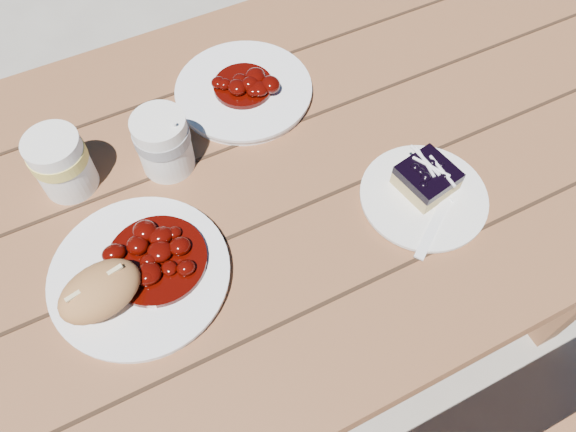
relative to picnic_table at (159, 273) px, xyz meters
name	(u,v)px	position (x,y,z in m)	size (l,w,h in m)	color
ground	(202,369)	(0.00, 0.00, -0.59)	(60.00, 60.00, 0.00)	gray
picnic_table	(159,273)	(0.00, 0.00, 0.00)	(2.00, 1.55, 0.75)	brown
main_plate	(140,275)	(-0.02, -0.08, 0.17)	(0.26, 0.26, 0.02)	white
goulash_stew	(155,255)	(0.01, -0.08, 0.20)	(0.15, 0.15, 0.04)	#420602
bread_roll	(100,291)	(-0.08, -0.10, 0.21)	(0.12, 0.08, 0.06)	#AC7442
dessert_plate	(423,197)	(0.42, -0.15, 0.17)	(0.20, 0.20, 0.01)	white
blueberry_cake	(427,178)	(0.43, -0.14, 0.19)	(0.09, 0.09, 0.05)	tan
fork_dessert	(434,226)	(0.40, -0.21, 0.17)	(0.03, 0.16, 0.01)	white
coffee_cup	(164,143)	(0.09, 0.09, 0.21)	(0.09, 0.09, 0.11)	white
second_plate	(244,91)	(0.26, 0.18, 0.17)	(0.24, 0.24, 0.02)	white
second_stew	(243,79)	(0.26, 0.18, 0.20)	(0.11, 0.11, 0.04)	#420602
second_cup	(61,163)	(-0.07, 0.13, 0.21)	(0.09, 0.09, 0.11)	white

